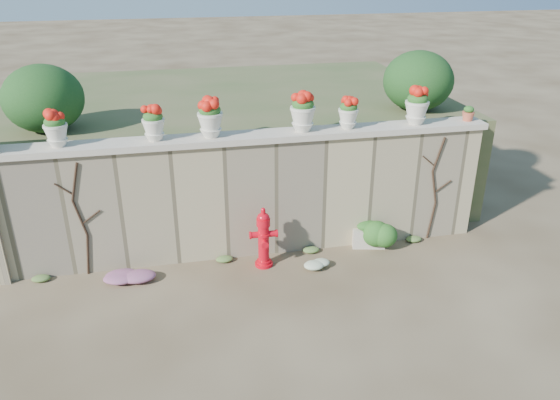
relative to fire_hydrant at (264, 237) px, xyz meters
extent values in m
plane|color=#483724|center=(-0.13, -1.25, -0.52)|extent=(80.00, 80.00, 0.00)
cube|color=tan|center=(-0.13, 0.55, 0.48)|extent=(8.00, 0.40, 2.00)
cube|color=beige|center=(-0.13, 0.55, 1.53)|extent=(8.10, 0.52, 0.10)
cube|color=#384C23|center=(-0.13, 3.75, 0.48)|extent=(9.00, 6.00, 2.00)
ellipsoid|color=#143814|center=(-3.33, 1.75, 2.03)|extent=(1.30, 1.30, 1.10)
ellipsoid|color=#143814|center=(3.27, 1.75, 2.03)|extent=(1.30, 1.30, 1.10)
cylinder|color=black|center=(-2.79, 0.33, -0.17)|extent=(0.12, 0.04, 0.70)
cylinder|color=black|center=(-2.81, 0.33, 0.48)|extent=(0.17, 0.04, 0.61)
cylinder|color=black|center=(-2.80, 0.33, 1.08)|extent=(0.18, 0.04, 0.61)
cylinder|color=black|center=(-2.65, 0.33, 0.48)|extent=(0.30, 0.02, 0.22)
cylinder|color=black|center=(-2.98, 0.33, 0.98)|extent=(0.25, 0.02, 0.21)
cylinder|color=black|center=(3.11, 0.33, -0.17)|extent=(0.12, 0.04, 0.70)
cylinder|color=black|center=(3.09, 0.33, 0.48)|extent=(0.17, 0.04, 0.61)
cylinder|color=black|center=(3.10, 0.33, 1.08)|extent=(0.18, 0.04, 0.61)
cylinder|color=black|center=(3.25, 0.33, 0.48)|extent=(0.30, 0.02, 0.22)
cylinder|color=black|center=(2.92, 0.33, 0.98)|extent=(0.25, 0.02, 0.21)
cylinder|color=red|center=(0.00, 0.00, -0.50)|extent=(0.29, 0.29, 0.05)
cylinder|color=red|center=(0.00, 0.00, -0.10)|extent=(0.18, 0.18, 0.65)
cylinder|color=red|center=(0.00, 0.00, 0.05)|extent=(0.22, 0.22, 0.04)
cylinder|color=red|center=(0.00, 0.00, 0.27)|extent=(0.22, 0.22, 0.13)
ellipsoid|color=red|center=(0.00, 0.00, 0.38)|extent=(0.20, 0.20, 0.15)
cylinder|color=red|center=(0.00, 0.00, 0.46)|extent=(0.07, 0.07, 0.10)
cylinder|color=red|center=(-0.15, 0.01, 0.05)|extent=(0.15, 0.11, 0.10)
cylinder|color=red|center=(0.15, 0.00, 0.05)|extent=(0.15, 0.11, 0.10)
cylinder|color=red|center=(0.00, -0.11, -0.05)|extent=(0.10, 0.11, 0.09)
cube|color=beige|center=(1.92, 0.30, -0.36)|extent=(0.61, 0.44, 0.33)
ellipsoid|color=#1E5119|center=(1.92, 0.30, -0.14)|extent=(0.47, 0.35, 0.17)
ellipsoid|color=#1E5119|center=(2.06, 0.10, -0.21)|extent=(0.66, 0.59, 0.62)
ellipsoid|color=#C126A7|center=(-2.16, -0.03, -0.42)|extent=(0.79, 0.52, 0.21)
ellipsoid|color=white|center=(0.88, -0.32, -0.43)|extent=(0.54, 0.44, 0.20)
ellipsoid|color=#1E5119|center=(-2.98, 0.55, 1.95)|extent=(0.30, 0.30, 0.18)
ellipsoid|color=red|center=(-2.98, 0.55, 2.03)|extent=(0.26, 0.26, 0.19)
ellipsoid|color=#1E5119|center=(-1.57, 0.55, 1.95)|extent=(0.30, 0.30, 0.18)
ellipsoid|color=red|center=(-1.57, 0.55, 2.02)|extent=(0.26, 0.26, 0.19)
ellipsoid|color=#1E5119|center=(-0.71, 0.55, 2.00)|extent=(0.34, 0.34, 0.20)
ellipsoid|color=red|center=(-0.71, 0.55, 2.09)|extent=(0.30, 0.30, 0.21)
ellipsoid|color=#1E5119|center=(0.76, 0.55, 2.02)|extent=(0.35, 0.35, 0.21)
ellipsoid|color=red|center=(0.76, 0.55, 2.11)|extent=(0.31, 0.31, 0.22)
ellipsoid|color=#1E5119|center=(1.52, 0.55, 1.93)|extent=(0.28, 0.28, 0.17)
ellipsoid|color=red|center=(1.52, 0.55, 2.00)|extent=(0.25, 0.25, 0.18)
ellipsoid|color=#1E5119|center=(2.71, 0.55, 2.00)|extent=(0.34, 0.34, 0.21)
ellipsoid|color=red|center=(2.71, 0.55, 2.09)|extent=(0.30, 0.30, 0.21)
ellipsoid|color=#1E5119|center=(3.67, 0.55, 1.76)|extent=(0.17, 0.17, 0.12)
camera|label=1|loc=(-1.34, -7.68, 4.20)|focal=35.00mm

